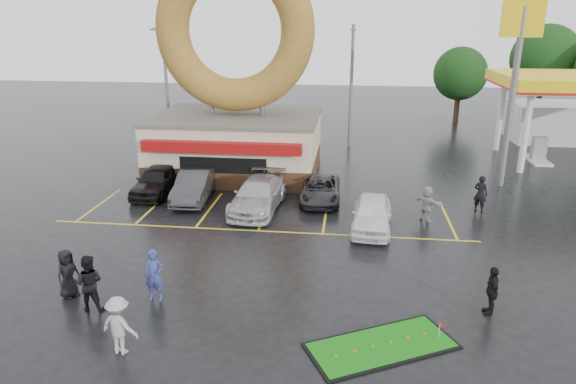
# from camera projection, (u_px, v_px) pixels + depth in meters

# --- Properties ---
(ground) EXTENTS (120.00, 120.00, 0.00)m
(ground) POSITION_uv_depth(u_px,v_px,m) (243.00, 264.00, 20.60)
(ground) COLOR black
(ground) RESTS_ON ground
(donut_shop) EXTENTS (10.20, 8.70, 13.50)m
(donut_shop) POSITION_uv_depth(u_px,v_px,m) (237.00, 102.00, 31.72)
(donut_shop) COLOR #472B19
(donut_shop) RESTS_ON ground
(gas_station) EXTENTS (12.30, 13.65, 5.90)m
(gas_station) POSITION_uv_depth(u_px,v_px,m) (575.00, 102.00, 36.79)
(gas_station) COLOR silver
(gas_station) RESTS_ON ground
(shell_sign) EXTENTS (2.20, 0.36, 10.60)m
(shell_sign) POSITION_uv_depth(u_px,v_px,m) (518.00, 57.00, 28.02)
(shell_sign) COLOR slate
(shell_sign) RESTS_ON ground
(streetlight_left) EXTENTS (0.40, 2.21, 9.00)m
(streetlight_left) POSITION_uv_depth(u_px,v_px,m) (166.00, 82.00, 38.97)
(streetlight_left) COLOR slate
(streetlight_left) RESTS_ON ground
(streetlight_mid) EXTENTS (0.40, 2.21, 9.00)m
(streetlight_mid) POSITION_uv_depth(u_px,v_px,m) (351.00, 83.00, 38.28)
(streetlight_mid) COLOR slate
(streetlight_mid) RESTS_ON ground
(streetlight_right) EXTENTS (0.40, 2.21, 9.00)m
(streetlight_right) POSITION_uv_depth(u_px,v_px,m) (515.00, 84.00, 37.83)
(streetlight_right) COLOR slate
(streetlight_right) RESTS_ON ground
(tree_far_c) EXTENTS (6.30, 6.30, 9.00)m
(tree_far_c) POSITION_uv_depth(u_px,v_px,m) (545.00, 59.00, 48.16)
(tree_far_c) COLOR #332114
(tree_far_c) RESTS_ON ground
(tree_far_d) EXTENTS (4.90, 4.90, 7.00)m
(tree_far_d) POSITION_uv_depth(u_px,v_px,m) (460.00, 74.00, 47.62)
(tree_far_d) COLOR #332114
(tree_far_d) RESTS_ON ground
(car_black) EXTENTS (1.88, 4.65, 1.58)m
(car_black) POSITION_uv_depth(u_px,v_px,m) (157.00, 180.00, 28.63)
(car_black) COLOR black
(car_black) RESTS_ON ground
(car_dgrey) EXTENTS (1.96, 4.84, 1.56)m
(car_dgrey) POSITION_uv_depth(u_px,v_px,m) (194.00, 186.00, 27.71)
(car_dgrey) COLOR #2E2E30
(car_dgrey) RESTS_ON ground
(car_silver) EXTENTS (2.56, 5.56, 1.57)m
(car_silver) POSITION_uv_depth(u_px,v_px,m) (258.00, 195.00, 26.27)
(car_silver) COLOR #ADADB2
(car_silver) RESTS_ON ground
(car_grey) EXTENTS (2.20, 4.56, 1.25)m
(car_grey) POSITION_uv_depth(u_px,v_px,m) (320.00, 189.00, 27.62)
(car_grey) COLOR #2B2A2D
(car_grey) RESTS_ON ground
(car_white) EXTENTS (2.11, 4.53, 1.50)m
(car_white) POSITION_uv_depth(u_px,v_px,m) (372.00, 214.00, 23.78)
(car_white) COLOR white
(car_white) RESTS_ON ground
(person_blue) EXTENTS (0.71, 0.49, 1.88)m
(person_blue) POSITION_uv_depth(u_px,v_px,m) (154.00, 275.00, 17.66)
(person_blue) COLOR navy
(person_blue) RESTS_ON ground
(person_blackjkt) EXTENTS (1.04, 0.85, 1.98)m
(person_blackjkt) POSITION_uv_depth(u_px,v_px,m) (89.00, 283.00, 17.05)
(person_blackjkt) COLOR black
(person_blackjkt) RESTS_ON ground
(person_hoodie) EXTENTS (1.29, 0.92, 1.81)m
(person_hoodie) POSITION_uv_depth(u_px,v_px,m) (119.00, 325.00, 14.83)
(person_hoodie) COLOR #9D9C9F
(person_hoodie) RESTS_ON ground
(person_bystander) EXTENTS (0.83, 1.01, 1.77)m
(person_bystander) POSITION_uv_depth(u_px,v_px,m) (68.00, 274.00, 17.91)
(person_bystander) COLOR black
(person_bystander) RESTS_ON ground
(person_cameraman) EXTENTS (0.43, 1.00, 1.70)m
(person_cameraman) POSITION_uv_depth(u_px,v_px,m) (492.00, 291.00, 16.86)
(person_cameraman) COLOR black
(person_cameraman) RESTS_ON ground
(person_walker_near) EXTENTS (1.51, 1.53, 1.76)m
(person_walker_near) POSITION_uv_depth(u_px,v_px,m) (427.00, 204.00, 24.75)
(person_walker_near) COLOR #9B9B9E
(person_walker_near) RESTS_ON ground
(person_walker_far) EXTENTS (0.83, 0.77, 1.91)m
(person_walker_far) POSITION_uv_depth(u_px,v_px,m) (481.00, 194.00, 25.91)
(person_walker_far) COLOR black
(person_walker_far) RESTS_ON ground
(dumpster) EXTENTS (1.87, 1.30, 1.30)m
(dumpster) POSITION_uv_depth(u_px,v_px,m) (160.00, 160.00, 33.22)
(dumpster) COLOR #19421C
(dumpster) RESTS_ON ground
(putting_green) EXTENTS (4.83, 3.79, 0.56)m
(putting_green) POSITION_uv_depth(u_px,v_px,m) (382.00, 346.00, 15.36)
(putting_green) COLOR black
(putting_green) RESTS_ON ground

